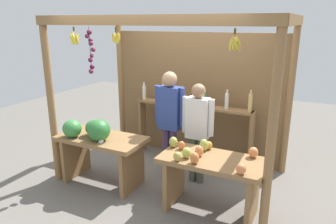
{
  "coord_description": "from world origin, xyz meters",
  "views": [
    {
      "loc": [
        1.9,
        -4.06,
        2.34
      ],
      "look_at": [
        0.0,
        -0.18,
        1.08
      ],
      "focal_mm": 33.6,
      "sensor_mm": 36.0,
      "label": 1
    }
  ],
  "objects": [
    {
      "name": "bottle_shelf_unit",
      "position": [
        0.06,
        0.66,
        0.79
      ],
      "size": [
        2.04,
        0.22,
        1.35
      ],
      "color": "olive",
      "rests_on": "ground"
    },
    {
      "name": "vendor_man",
      "position": [
        -0.06,
        -0.0,
        0.99
      ],
      "size": [
        0.48,
        0.22,
        1.64
      ],
      "rotation": [
        0.0,
        0.0,
        -0.17
      ],
      "color": "#503762",
      "rests_on": "ground"
    },
    {
      "name": "ground_plane",
      "position": [
        0.0,
        0.0,
        0.0
      ],
      "size": [
        12.0,
        12.0,
        0.0
      ],
      "primitive_type": "plane",
      "color": "slate",
      "rests_on": "ground"
    },
    {
      "name": "vendor_woman",
      "position": [
        0.4,
        -0.02,
        0.89
      ],
      "size": [
        0.48,
        0.2,
        1.5
      ],
      "rotation": [
        0.0,
        0.0,
        0.03
      ],
      "color": "#4C5240",
      "rests_on": "ground"
    },
    {
      "name": "fruit_counter_left",
      "position": [
        -0.88,
        -0.71,
        0.66
      ],
      "size": [
        1.28,
        0.68,
        1.04
      ],
      "color": "olive",
      "rests_on": "ground"
    },
    {
      "name": "market_stall",
      "position": [
        -0.01,
        0.42,
        1.39
      ],
      "size": [
        3.18,
        1.87,
        2.41
      ],
      "color": "olive",
      "rests_on": "ground"
    },
    {
      "name": "fruit_counter_right",
      "position": [
        0.82,
        -0.66,
        0.56
      ],
      "size": [
        1.28,
        0.66,
        0.89
      ],
      "color": "olive",
      "rests_on": "ground"
    }
  ]
}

